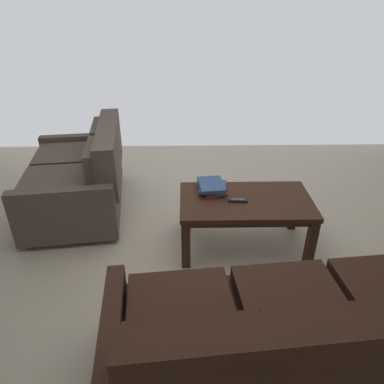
{
  "coord_description": "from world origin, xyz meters",
  "views": [
    {
      "loc": [
        0.08,
        2.32,
        1.98
      ],
      "look_at": [
        0.04,
        0.3,
        0.84
      ],
      "focal_mm": 33.61,
      "sensor_mm": 36.0,
      "label": 1
    }
  ],
  "objects_px": {
    "book_stack": "(212,187)",
    "tv_remote": "(238,200)",
    "loveseat_near": "(81,177)",
    "coffee_table": "(245,207)",
    "sofa_main": "(299,340)"
  },
  "relations": [
    {
      "from": "coffee_table",
      "to": "book_stack",
      "type": "xyz_separation_m",
      "value": [
        0.27,
        -0.15,
        0.11
      ]
    },
    {
      "from": "loveseat_near",
      "to": "coffee_table",
      "type": "distance_m",
      "value": 1.67
    },
    {
      "from": "sofa_main",
      "to": "loveseat_near",
      "type": "height_order",
      "value": "loveseat_near"
    },
    {
      "from": "loveseat_near",
      "to": "book_stack",
      "type": "height_order",
      "value": "loveseat_near"
    },
    {
      "from": "sofa_main",
      "to": "tv_remote",
      "type": "distance_m",
      "value": 1.25
    },
    {
      "from": "sofa_main",
      "to": "book_stack",
      "type": "height_order",
      "value": "sofa_main"
    },
    {
      "from": "sofa_main",
      "to": "tv_remote",
      "type": "relative_size",
      "value": 13.1
    },
    {
      "from": "book_stack",
      "to": "sofa_main",
      "type": "bearing_deg",
      "value": 105.01
    },
    {
      "from": "loveseat_near",
      "to": "coffee_table",
      "type": "relative_size",
      "value": 1.35
    },
    {
      "from": "book_stack",
      "to": "tv_remote",
      "type": "bearing_deg",
      "value": 137.07
    },
    {
      "from": "book_stack",
      "to": "tv_remote",
      "type": "relative_size",
      "value": 1.86
    },
    {
      "from": "coffee_table",
      "to": "sofa_main",
      "type": "bearing_deg",
      "value": 94.84
    },
    {
      "from": "coffee_table",
      "to": "tv_remote",
      "type": "bearing_deg",
      "value": 24.32
    },
    {
      "from": "sofa_main",
      "to": "coffee_table",
      "type": "xyz_separation_m",
      "value": [
        0.11,
        -1.26,
        0.06
      ]
    },
    {
      "from": "book_stack",
      "to": "tv_remote",
      "type": "distance_m",
      "value": 0.27
    }
  ]
}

